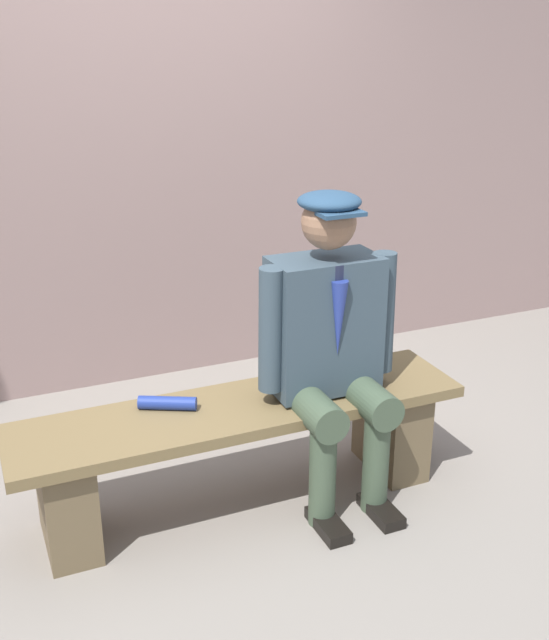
# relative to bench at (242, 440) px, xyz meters

# --- Properties ---
(ground_plane) EXTENTS (30.00, 30.00, 0.00)m
(ground_plane) POSITION_rel_bench_xyz_m (0.00, 0.00, -0.30)
(ground_plane) COLOR gray
(bench) EXTENTS (1.89, 0.44, 0.47)m
(bench) POSITION_rel_bench_xyz_m (0.00, 0.00, 0.00)
(bench) COLOR brown
(bench) RESTS_ON ground
(seated_man) EXTENTS (0.62, 0.56, 1.32)m
(seated_man) POSITION_rel_bench_xyz_m (-0.37, 0.06, 0.43)
(seated_man) COLOR #354651
(seated_man) RESTS_ON ground
(rolled_magazine) EXTENTS (0.23, 0.15, 0.06)m
(rolled_magazine) POSITION_rel_bench_xyz_m (0.29, -0.08, 0.19)
(rolled_magazine) COLOR navy
(rolled_magazine) RESTS_ON bench
(stadium_wall) EXTENTS (12.00, 0.24, 2.45)m
(stadium_wall) POSITION_rel_bench_xyz_m (0.00, -1.51, 0.92)
(stadium_wall) COLOR gray
(stadium_wall) RESTS_ON ground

